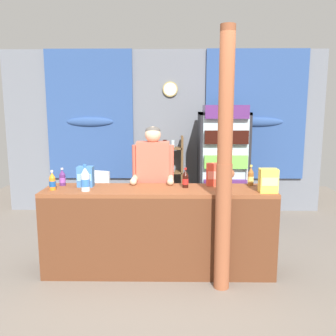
{
  "coord_description": "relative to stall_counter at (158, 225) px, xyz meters",
  "views": [
    {
      "loc": [
        0.16,
        -3.38,
        1.84
      ],
      "look_at": [
        0.1,
        0.72,
        1.13
      ],
      "focal_mm": 38.9,
      "sensor_mm": 36.0,
      "label": 1
    }
  ],
  "objects": [
    {
      "name": "ground_plane",
      "position": [
        -0.01,
        0.77,
        -0.57
      ],
      "size": [
        7.37,
        7.37,
        0.0
      ],
      "primitive_type": "plane",
      "color": "slate"
    },
    {
      "name": "back_wall_curtained",
      "position": [
        0.03,
        2.52,
        0.84
      ],
      "size": [
        5.43,
        0.22,
        2.75
      ],
      "color": "slate",
      "rests_on": "ground"
    },
    {
      "name": "stall_counter",
      "position": [
        0.0,
        0.0,
        0.0
      ],
      "size": [
        2.49,
        0.56,
        0.94
      ],
      "color": "brown",
      "rests_on": "ground"
    },
    {
      "name": "timber_post",
      "position": [
        0.65,
        -0.27,
        0.66
      ],
      "size": [
        0.18,
        0.16,
        2.56
      ],
      "color": "#995133",
      "rests_on": "ground"
    },
    {
      "name": "drink_fridge",
      "position": [
        0.95,
        1.94,
        0.44
      ],
      "size": [
        0.77,
        0.71,
        1.84
      ],
      "color": "#232328",
      "rests_on": "ground"
    },
    {
      "name": "bottle_shelf_rack",
      "position": [
        0.09,
        2.24,
        0.12
      ],
      "size": [
        0.48,
        0.28,
        1.34
      ],
      "color": "brown",
      "rests_on": "ground"
    },
    {
      "name": "plastic_lawn_chair",
      "position": [
        -1.04,
        1.55,
        -0.08
      ],
      "size": [
        0.56,
        0.56,
        0.86
      ],
      "color": "silver",
      "rests_on": "ground"
    },
    {
      "name": "shopkeeper",
      "position": [
        -0.08,
        0.54,
        0.43
      ],
      "size": [
        0.5,
        0.42,
        1.59
      ],
      "color": "#28282D",
      "rests_on": "ground"
    },
    {
      "name": "soda_bottle_water",
      "position": [
        -0.77,
        -0.01,
        0.49
      ],
      "size": [
        0.09,
        0.09,
        0.28
      ],
      "color": "silver",
      "rests_on": "stall_counter"
    },
    {
      "name": "soda_bottle_orange_soda",
      "position": [
        -1.13,
        0.03,
        0.46
      ],
      "size": [
        0.07,
        0.07,
        0.21
      ],
      "color": "orange",
      "rests_on": "stall_counter"
    },
    {
      "name": "soda_bottle_grape_soda",
      "position": [
        -1.09,
        0.26,
        0.46
      ],
      "size": [
        0.07,
        0.07,
        0.2
      ],
      "color": "#56286B",
      "rests_on": "stall_counter"
    },
    {
      "name": "soda_bottle_cola",
      "position": [
        0.29,
        0.17,
        0.47
      ],
      "size": [
        0.07,
        0.07,
        0.22
      ],
      "color": "black",
      "rests_on": "stall_counter"
    },
    {
      "name": "soda_bottle_iced_tea",
      "position": [
        1.03,
        0.28,
        0.47
      ],
      "size": [
        0.07,
        0.07,
        0.24
      ],
      "color": "brown",
      "rests_on": "stall_counter"
    },
    {
      "name": "snack_box_crackers",
      "position": [
        0.62,
        0.28,
        0.5
      ],
      "size": [
        0.17,
        0.11,
        0.25
      ],
      "color": "#E5422D",
      "rests_on": "stall_counter"
    },
    {
      "name": "snack_box_instant_noodle",
      "position": [
        1.14,
        -0.04,
        0.5
      ],
      "size": [
        0.18,
        0.13,
        0.25
      ],
      "color": "#EAD14C",
      "rests_on": "stall_counter"
    },
    {
      "name": "snack_box_biscuit",
      "position": [
        -0.82,
        0.21,
        0.48
      ],
      "size": [
        0.17,
        0.13,
        0.23
      ],
      "color": "#3D75B7",
      "rests_on": "stall_counter"
    }
  ]
}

